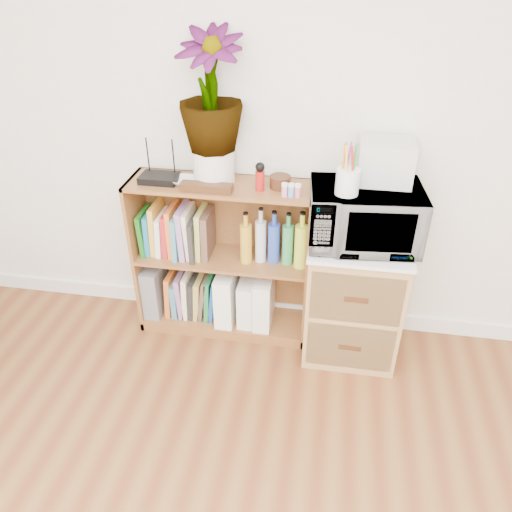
# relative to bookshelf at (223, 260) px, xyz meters

# --- Properties ---
(skirting_board) EXTENTS (4.00, 0.02, 0.10)m
(skirting_board) POSITION_rel_bookshelf_xyz_m (0.35, 0.14, -0.42)
(skirting_board) COLOR white
(skirting_board) RESTS_ON ground
(bookshelf) EXTENTS (1.00, 0.30, 0.95)m
(bookshelf) POSITION_rel_bookshelf_xyz_m (0.00, 0.00, 0.00)
(bookshelf) COLOR brown
(bookshelf) RESTS_ON ground
(wicker_unit) EXTENTS (0.50, 0.45, 0.70)m
(wicker_unit) POSITION_rel_bookshelf_xyz_m (0.75, -0.08, -0.12)
(wicker_unit) COLOR #9E7542
(wicker_unit) RESTS_ON ground
(microwave) EXTENTS (0.58, 0.42, 0.30)m
(microwave) POSITION_rel_bookshelf_xyz_m (0.75, -0.08, 0.40)
(microwave) COLOR silver
(microwave) RESTS_ON wicker_unit
(pen_cup) EXTENTS (0.11, 0.11, 0.12)m
(pen_cup) POSITION_rel_bookshelf_xyz_m (0.65, -0.16, 0.61)
(pen_cup) COLOR white
(pen_cup) RESTS_ON microwave
(small_appliance) EXTENTS (0.26, 0.22, 0.21)m
(small_appliance) POSITION_rel_bookshelf_xyz_m (0.82, 0.01, 0.65)
(small_appliance) COLOR silver
(small_appliance) RESTS_ON microwave
(router) EXTENTS (0.20, 0.14, 0.04)m
(router) POSITION_rel_bookshelf_xyz_m (-0.32, -0.02, 0.49)
(router) COLOR black
(router) RESTS_ON bookshelf
(white_bowl) EXTENTS (0.13, 0.13, 0.03)m
(white_bowl) POSITION_rel_bookshelf_xyz_m (-0.18, -0.03, 0.49)
(white_bowl) COLOR silver
(white_bowl) RESTS_ON bookshelf
(plant_pot) EXTENTS (0.21, 0.21, 0.18)m
(plant_pot) POSITION_rel_bookshelf_xyz_m (-0.03, 0.02, 0.57)
(plant_pot) COLOR silver
(plant_pot) RESTS_ON bookshelf
(potted_plant) EXTENTS (0.32, 0.32, 0.58)m
(potted_plant) POSITION_rel_bookshelf_xyz_m (-0.03, 0.02, 0.95)
(potted_plant) COLOR #2A6B2F
(potted_plant) RESTS_ON plant_pot
(trinket_box) EXTENTS (0.27, 0.07, 0.04)m
(trinket_box) POSITION_rel_bookshelf_xyz_m (-0.05, -0.10, 0.50)
(trinket_box) COLOR #3B2310
(trinket_box) RESTS_ON bookshelf
(kokeshi_doll) EXTENTS (0.05, 0.05, 0.10)m
(kokeshi_doll) POSITION_rel_bookshelf_xyz_m (0.22, -0.04, 0.53)
(kokeshi_doll) COLOR #A11713
(kokeshi_doll) RESTS_ON bookshelf
(wooden_bowl) EXTENTS (0.11, 0.11, 0.06)m
(wooden_bowl) POSITION_rel_bookshelf_xyz_m (0.31, 0.01, 0.51)
(wooden_bowl) COLOR #391C0F
(wooden_bowl) RESTS_ON bookshelf
(paint_jars) EXTENTS (0.11, 0.04, 0.05)m
(paint_jars) POSITION_rel_bookshelf_xyz_m (0.38, -0.09, 0.50)
(paint_jars) COLOR pink
(paint_jars) RESTS_ON bookshelf
(file_box) EXTENTS (0.10, 0.26, 0.32)m
(file_box) POSITION_rel_bookshelf_xyz_m (-0.43, 0.00, -0.24)
(file_box) COLOR slate
(file_box) RESTS_ON bookshelf
(magazine_holder_left) EXTENTS (0.10, 0.26, 0.33)m
(magazine_holder_left) POSITION_rel_bookshelf_xyz_m (0.02, -0.01, -0.24)
(magazine_holder_left) COLOR white
(magazine_holder_left) RESTS_ON bookshelf
(magazine_holder_mid) EXTENTS (0.09, 0.23, 0.29)m
(magazine_holder_mid) POSITION_rel_bookshelf_xyz_m (0.14, -0.01, -0.26)
(magazine_holder_mid) COLOR white
(magazine_holder_mid) RESTS_ON bookshelf
(magazine_holder_right) EXTENTS (0.10, 0.25, 0.32)m
(magazine_holder_right) POSITION_rel_bookshelf_xyz_m (0.24, -0.01, -0.25)
(magazine_holder_right) COLOR white
(magazine_holder_right) RESTS_ON bookshelf
(cookbooks) EXTENTS (0.40, 0.20, 0.30)m
(cookbooks) POSITION_rel_bookshelf_xyz_m (-0.26, 0.00, 0.16)
(cookbooks) COLOR #1A631A
(cookbooks) RESTS_ON bookshelf
(liquor_bottles) EXTENTS (0.46, 0.07, 0.32)m
(liquor_bottles) POSITION_rel_bookshelf_xyz_m (0.35, 0.00, 0.18)
(liquor_bottles) COLOR gold
(liquor_bottles) RESTS_ON bookshelf
(lower_books) EXTENTS (0.32, 0.19, 0.29)m
(lower_books) POSITION_rel_bookshelf_xyz_m (-0.20, 0.00, -0.27)
(lower_books) COLOR #D26425
(lower_books) RESTS_ON bookshelf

